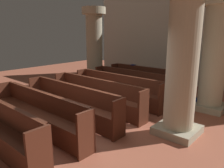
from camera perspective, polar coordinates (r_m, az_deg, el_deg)
The scene contains 14 objects.
ground_plane at distance 5.80m, azimuth -6.84°, elevation -10.72°, with size 19.20×19.20×0.00m, color #AD5B42.
back_wall at distance 10.36m, azimuth 19.26°, elevation 12.21°, with size 10.00×0.16×4.50m, color silver.
pew_row_0 at distance 8.98m, azimuth 9.27°, elevation 1.44°, with size 3.53×0.47×0.93m.
pew_row_1 at distance 8.18m, azimuth 5.61°, elevation 0.36°, with size 3.53×0.46×0.93m.
pew_row_2 at distance 7.43m, azimuth 1.18°, elevation -0.95°, with size 3.53×0.46×0.93m.
pew_row_3 at distance 6.74m, azimuth -4.20°, elevation -2.53°, with size 3.53×0.47×0.93m.
pew_row_4 at distance 6.13m, azimuth -10.74°, elevation -4.41°, with size 3.53×0.46×0.93m.
pew_row_5 at distance 5.62m, azimuth -18.65°, elevation -6.60°, with size 3.53×0.46×0.93m.
pillar_aisle_side at distance 7.19m, azimuth 25.10°, elevation 7.42°, with size 1.04×1.04×3.38m.
pillar_far_side at distance 10.05m, azimuth -4.61°, elevation 10.10°, with size 1.04×1.04×3.38m.
pillar_aisle_rear at distance 5.11m, azimuth 17.83°, elevation 5.98°, with size 1.01×1.01×3.38m.
lectern at distance 9.79m, azimuth 15.85°, elevation 1.79°, with size 0.48×0.45×1.08m.
hymn_book at distance 9.54m, azimuth 5.49°, elevation 4.97°, with size 0.17×0.19×0.03m, color navy.
kneeler_box_navy at distance 7.69m, azimuth 20.09°, elevation -4.25°, with size 0.39×0.25×0.25m, color navy.
Camera 1 is at (3.97, -3.48, 2.39)m, focal length 35.22 mm.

